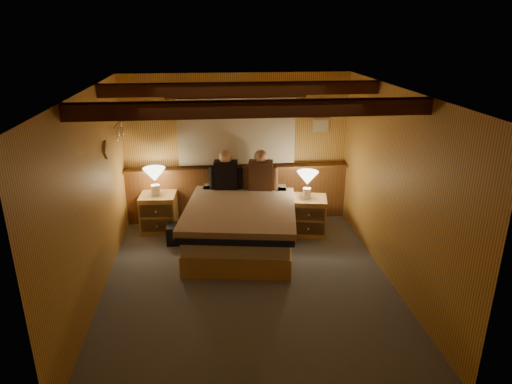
{
  "coord_description": "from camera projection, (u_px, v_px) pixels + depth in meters",
  "views": [
    {
      "loc": [
        -0.43,
        -5.03,
        3.08
      ],
      "look_at": [
        0.14,
        0.4,
        1.07
      ],
      "focal_mm": 32.0,
      "sensor_mm": 36.0,
      "label": 1
    }
  ],
  "objects": [
    {
      "name": "person_left",
      "position": [
        226.0,
        173.0,
        7.07
      ],
      "size": [
        0.52,
        0.25,
        0.64
      ],
      "rotation": [
        0.0,
        0.0,
        -0.12
      ],
      "color": "black",
      "rests_on": "bed"
    },
    {
      "name": "wall_back",
      "position": [
        237.0,
        149.0,
        7.35
      ],
      "size": [
        3.6,
        0.0,
        3.6
      ],
      "primitive_type": "plane",
      "rotation": [
        1.57,
        0.0,
        0.0
      ],
      "color": "#DEAB4F",
      "rests_on": "floor"
    },
    {
      "name": "wainscot",
      "position": [
        238.0,
        192.0,
        7.54
      ],
      "size": [
        3.6,
        0.23,
        0.94
      ],
      "color": "brown",
      "rests_on": "wall_back"
    },
    {
      "name": "lamp_right",
      "position": [
        307.0,
        180.0,
        6.88
      ],
      "size": [
        0.33,
        0.33,
        0.42
      ],
      "color": "white",
      "rests_on": "nightstand_right"
    },
    {
      "name": "framed_print",
      "position": [
        320.0,
        126.0,
        7.34
      ],
      "size": [
        0.3,
        0.04,
        0.25
      ],
      "color": "tan",
      "rests_on": "wall_back"
    },
    {
      "name": "person_right",
      "position": [
        261.0,
        173.0,
        7.04
      ],
      "size": [
        0.53,
        0.27,
        0.66
      ],
      "rotation": [
        0.0,
        0.0,
        -0.17
      ],
      "color": "#4B2F1E",
      "rests_on": "bed"
    },
    {
      "name": "curtain_window",
      "position": [
        237.0,
        130.0,
        7.17
      ],
      "size": [
        2.18,
        0.09,
        1.11
      ],
      "color": "#452211",
      "rests_on": "wall_back"
    },
    {
      "name": "nightstand_right",
      "position": [
        308.0,
        216.0,
        7.09
      ],
      "size": [
        0.62,
        0.57,
        0.59
      ],
      "rotation": [
        0.0,
        0.0,
        -0.2
      ],
      "color": "tan",
      "rests_on": "floor"
    },
    {
      "name": "ceiling",
      "position": [
        247.0,
        91.0,
        4.98
      ],
      "size": [
        4.2,
        4.2,
        0.0
      ],
      "primitive_type": "plane",
      "rotation": [
        3.14,
        0.0,
        0.0
      ],
      "color": "#BD8747",
      "rests_on": "wall_back"
    },
    {
      "name": "wall_right",
      "position": [
        395.0,
        189.0,
        5.56
      ],
      "size": [
        0.0,
        4.2,
        4.2
      ],
      "primitive_type": "plane",
      "rotation": [
        1.57,
        0.0,
        -1.57
      ],
      "color": "#DEAB4F",
      "rests_on": "floor"
    },
    {
      "name": "duffel_bag",
      "position": [
        183.0,
        233.0,
        6.83
      ],
      "size": [
        0.47,
        0.28,
        0.34
      ],
      "rotation": [
        0.0,
        0.0,
        0.0
      ],
      "color": "black",
      "rests_on": "floor"
    },
    {
      "name": "bed",
      "position": [
        241.0,
        225.0,
        6.62
      ],
      "size": [
        1.79,
        2.17,
        0.67
      ],
      "rotation": [
        0.0,
        0.0,
        -0.16
      ],
      "color": "tan",
      "rests_on": "floor"
    },
    {
      "name": "coat_rail",
      "position": [
        119.0,
        130.0,
        6.53
      ],
      "size": [
        0.05,
        0.55,
        0.24
      ],
      "color": "silver",
      "rests_on": "wall_left"
    },
    {
      "name": "ceiling_beams",
      "position": [
        246.0,
        97.0,
        5.15
      ],
      "size": [
        3.6,
        1.65,
        0.16
      ],
      "color": "#452211",
      "rests_on": "ceiling"
    },
    {
      "name": "nightstand_left",
      "position": [
        159.0,
        212.0,
        7.19
      ],
      "size": [
        0.57,
        0.52,
        0.6
      ],
      "rotation": [
        0.0,
        0.0,
        -0.06
      ],
      "color": "tan",
      "rests_on": "floor"
    },
    {
      "name": "floor",
      "position": [
        249.0,
        282.0,
        5.8
      ],
      "size": [
        4.2,
        4.2,
        0.0
      ],
      "primitive_type": "plane",
      "color": "slate",
      "rests_on": "ground"
    },
    {
      "name": "wall_front",
      "position": [
        272.0,
        291.0,
        3.43
      ],
      "size": [
        3.6,
        0.0,
        3.6
      ],
      "primitive_type": "plane",
      "rotation": [
        -1.57,
        0.0,
        0.0
      ],
      "color": "#DEAB4F",
      "rests_on": "floor"
    },
    {
      "name": "wall_left",
      "position": [
        92.0,
        200.0,
        5.22
      ],
      "size": [
        0.0,
        4.2,
        4.2
      ],
      "primitive_type": "plane",
      "rotation": [
        1.57,
        0.0,
        1.57
      ],
      "color": "#DEAB4F",
      "rests_on": "floor"
    },
    {
      "name": "lamp_left",
      "position": [
        155.0,
        176.0,
        6.96
      ],
      "size": [
        0.34,
        0.34,
        0.44
      ],
      "color": "white",
      "rests_on": "nightstand_left"
    }
  ]
}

